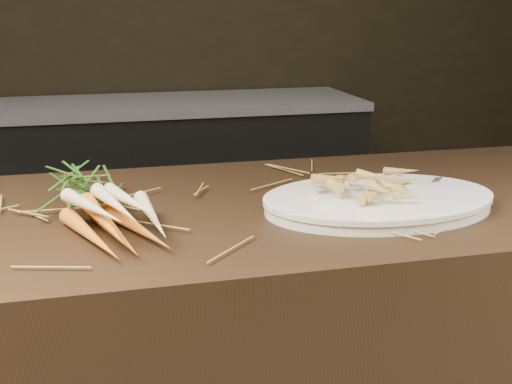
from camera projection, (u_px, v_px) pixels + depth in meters
back_counter at (174, 185)px, 3.18m from camera, size 1.82×0.62×0.84m
straw_bedding at (127, 208)px, 1.22m from camera, size 1.40×0.60×0.02m
root_veg_bunch at (93, 198)px, 1.18m from camera, size 0.26×0.46×0.08m
serving_platter at (379, 203)px, 1.24m from camera, size 0.46×0.31×0.02m
roasted_veg_heap at (380, 185)px, 1.23m from camera, size 0.22×0.16×0.05m
serving_fork at (459, 193)px, 1.26m from camera, size 0.12×0.14×0.00m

